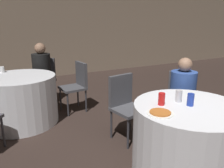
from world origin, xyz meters
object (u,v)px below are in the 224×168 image
Objects in this scene: soda_can_silver at (179,96)px; table_far at (21,100)px; person_blue_shirt at (182,98)px; chair_far_northeast at (44,76)px; soda_can_blue at (191,100)px; person_black_shirt at (41,74)px; table_near at (186,140)px; pizza_plate_near at (160,113)px; chair_far_east at (77,82)px; chair_near_north at (125,101)px; chair_near_northeast at (181,97)px; soda_can_red at (162,99)px.

table_far is at bearing 124.43° from soda_can_silver.
person_blue_shirt is at bearing 39.94° from soda_can_silver.
soda_can_blue is (0.83, -2.88, 0.29)m from chair_far_northeast.
person_black_shirt is at bearing 90.00° from chair_far_northeast.
table_near is 0.82m from person_blue_shirt.
pizza_plate_near is (-0.91, -0.61, 0.21)m from person_blue_shirt.
chair_far_east is at bearing 100.57° from table_near.
person_blue_shirt reaches higher than chair_far_east.
chair_near_north is 1.25m from chair_far_east.
chair_near_north is 1.00× the size of chair_near_northeast.
soda_can_blue reaches higher than table_far.
chair_near_northeast reaches higher than pizza_plate_near.
soda_can_blue is at bearing 2.15° from pizza_plate_near.
table_far is at bearing 6.98° from chair_near_northeast.
chair_far_northeast is (-0.42, 0.71, 0.00)m from chair_far_east.
soda_can_silver is at bearing 83.02° from chair_near_northeast.
person_blue_shirt is 0.84m from soda_can_blue.
table_far is at bearing 90.00° from chair_far_northeast.
chair_near_north is at bearing -43.82° from table_far.
chair_far_east is 1.00× the size of chair_far_northeast.
chair_far_east is 0.82m from chair_far_northeast.
table_far is 1.25× the size of chair_far_east.
chair_far_northeast is 2.66m from person_blue_shirt.
table_near is at bearing -5.83° from soda_can_blue.
chair_far_northeast is 2.82m from soda_can_red.
person_blue_shirt is 1.12m from pizza_plate_near.
soda_can_red is (1.12, -1.94, 0.44)m from table_far.
chair_far_northeast is (-0.66, 1.94, 0.00)m from chair_near_north.
person_black_shirt reaches higher than chair_near_northeast.
person_blue_shirt is 8.98× the size of soda_can_silver.
pizza_plate_near is 2.00× the size of soda_can_silver.
person_black_shirt is at bearing 100.81° from pizza_plate_near.
table_far is at bearing 90.00° from chair_far_east.
chair_near_north and chair_far_east have the same top height.
chair_far_east is at bearing 90.53° from pizza_plate_near.
chair_far_northeast is 3.57× the size of pizza_plate_near.
table_near is 0.44m from soda_can_blue.
chair_near_northeast is 1.00× the size of chair_far_northeast.
table_near is 0.55m from pizza_plate_near.
soda_can_red is at bearing 47.27° from pizza_plate_near.
soda_can_blue is at bearing 89.94° from person_blue_shirt.
pizza_plate_near is (-1.02, -0.73, 0.24)m from chair_near_northeast.
chair_far_northeast is at bearing 106.38° from soda_can_silver.
person_blue_shirt is at bearing 90.00° from chair_near_northeast.
person_blue_shirt is at bearing 48.44° from soda_can_blue.
soda_can_red reaches higher than chair_near_northeast.
person_blue_shirt is 4.50× the size of pizza_plate_near.
table_near is at bearing 2.13° from pizza_plate_near.
chair_far_east is (0.95, 0.09, 0.15)m from table_far.
soda_can_red is (0.15, 0.16, 0.05)m from pizza_plate_near.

